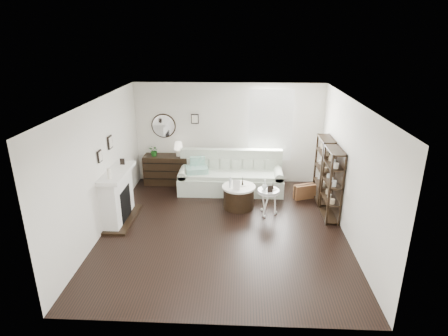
# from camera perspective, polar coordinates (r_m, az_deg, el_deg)

# --- Properties ---
(room) EXTENTS (5.50, 5.50, 5.50)m
(room) POSITION_cam_1_polar(r_m,az_deg,el_deg) (9.97, 4.96, 6.48)
(room) COLOR black
(room) RESTS_ON ground
(fireplace) EXTENTS (0.50, 1.40, 1.84)m
(fireplace) POSITION_cam_1_polar(r_m,az_deg,el_deg) (8.47, -15.85, -4.36)
(fireplace) COLOR white
(fireplace) RESTS_ON ground
(shelf_unit_far) EXTENTS (0.30, 0.80, 1.60)m
(shelf_unit_far) POSITION_cam_1_polar(r_m,az_deg,el_deg) (9.30, 14.93, -0.27)
(shelf_unit_far) COLOR black
(shelf_unit_far) RESTS_ON ground
(shelf_unit_near) EXTENTS (0.30, 0.80, 1.60)m
(shelf_unit_near) POSITION_cam_1_polar(r_m,az_deg,el_deg) (8.49, 16.11, -2.39)
(shelf_unit_near) COLOR black
(shelf_unit_near) RESTS_ON ground
(sofa) EXTENTS (2.67, 0.92, 1.04)m
(sofa) POSITION_cam_1_polar(r_m,az_deg,el_deg) (9.75, 1.04, -1.49)
(sofa) COLOR #B4C1AC
(sofa) RESTS_ON ground
(quilt) EXTENTS (0.64, 0.57, 0.14)m
(quilt) POSITION_cam_1_polar(r_m,az_deg,el_deg) (9.60, -4.19, -0.24)
(quilt) COLOR #227E55
(quilt) RESTS_ON sofa
(suitcase) EXTENTS (0.57, 0.36, 0.36)m
(suitcase) POSITION_cam_1_polar(r_m,az_deg,el_deg) (9.55, 12.17, -3.52)
(suitcase) COLOR brown
(suitcase) RESTS_ON ground
(dresser) EXTENTS (1.19, 0.51, 0.79)m
(dresser) POSITION_cam_1_polar(r_m,az_deg,el_deg) (10.29, -8.71, -0.22)
(dresser) COLOR black
(dresser) RESTS_ON ground
(table_lamp) EXTENTS (0.32, 0.32, 0.39)m
(table_lamp) POSITION_cam_1_polar(r_m,az_deg,el_deg) (10.04, -6.94, 2.91)
(table_lamp) COLOR beige
(table_lamp) RESTS_ON dresser
(potted_plant) EXTENTS (0.33, 0.31, 0.30)m
(potted_plant) POSITION_cam_1_polar(r_m,az_deg,el_deg) (10.14, -10.58, 2.61)
(potted_plant) COLOR #1B5719
(potted_plant) RESTS_ON dresser
(drum_table) EXTENTS (0.78, 0.78, 0.54)m
(drum_table) POSITION_cam_1_polar(r_m,az_deg,el_deg) (8.84, 2.24, -4.37)
(drum_table) COLOR black
(drum_table) RESTS_ON ground
(pedestal_table) EXTENTS (0.50, 0.50, 0.60)m
(pedestal_table) POSITION_cam_1_polar(r_m,az_deg,el_deg) (8.46, 6.78, -3.63)
(pedestal_table) COLOR white
(pedestal_table) RESTS_ON ground
(eiffel_drum) EXTENTS (0.13, 0.13, 0.19)m
(eiffel_drum) POSITION_cam_1_polar(r_m,az_deg,el_deg) (8.74, 2.85, -2.08)
(eiffel_drum) COLOR black
(eiffel_drum) RESTS_ON drum_table
(bottle_drum) EXTENTS (0.06, 0.06, 0.27)m
(bottle_drum) POSITION_cam_1_polar(r_m,az_deg,el_deg) (8.60, 0.97, -2.15)
(bottle_drum) COLOR silver
(bottle_drum) RESTS_ON drum_table
(card_frame_drum) EXTENTS (0.17, 0.07, 0.22)m
(card_frame_drum) POSITION_cam_1_polar(r_m,az_deg,el_deg) (8.51, 1.90, -2.60)
(card_frame_drum) COLOR silver
(card_frame_drum) RESTS_ON drum_table
(eiffel_ped) EXTENTS (0.10, 0.10, 0.16)m
(eiffel_ped) POSITION_cam_1_polar(r_m,az_deg,el_deg) (8.45, 7.47, -2.74)
(eiffel_ped) COLOR black
(eiffel_ped) RESTS_ON pedestal_table
(flask_ped) EXTENTS (0.13, 0.13, 0.23)m
(flask_ped) POSITION_cam_1_polar(r_m,az_deg,el_deg) (8.41, 6.23, -2.52)
(flask_ped) COLOR silver
(flask_ped) RESTS_ON pedestal_table
(card_frame_ped) EXTENTS (0.12, 0.07, 0.15)m
(card_frame_ped) POSITION_cam_1_polar(r_m,az_deg,el_deg) (8.29, 7.02, -3.18)
(card_frame_ped) COLOR black
(card_frame_ped) RESTS_ON pedestal_table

